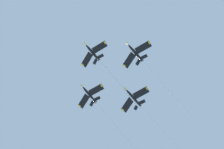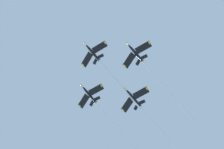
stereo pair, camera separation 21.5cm
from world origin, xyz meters
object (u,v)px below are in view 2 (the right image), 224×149
Objects in this scene: jet_right_wing at (100,108)px; jet_slot at (146,112)px; jet_lead at (105,67)px; jet_left_wing at (145,64)px.

jet_slot is (-15.19, -20.57, -7.71)m from jet_right_wing.
jet_lead reaches higher than jet_left_wing.
jet_slot is (5.47, -30.26, -14.65)m from jet_lead.
jet_right_wing is (36.23, 6.57, -0.97)m from jet_left_wing.
jet_right_wing is at bearing 10.27° from jet_left_wing.
jet_lead is 0.88× the size of jet_right_wing.
jet_right_wing reaches higher than jet_slot.
jet_lead is at bearing 100.25° from jet_slot.
jet_left_wing is 0.99× the size of jet_right_wing.
jet_left_wing reaches higher than jet_right_wing.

